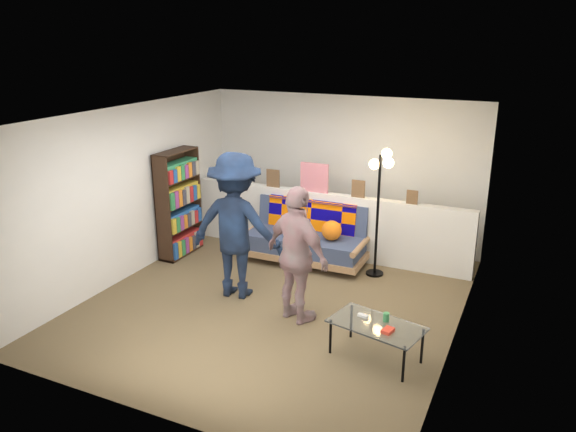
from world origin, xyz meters
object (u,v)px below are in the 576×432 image
Objects in this scene: bookshelf at (179,207)px; coffee_table at (377,327)px; person_left at (236,226)px; futon_sofa at (307,237)px; floor_lamp at (381,187)px; person_right at (297,255)px.

coffee_table is at bearing -23.95° from bookshelf.
person_left is at bearing -29.82° from bookshelf.
person_left reaches higher than futon_sofa.
floor_lamp is (1.11, -0.06, 0.92)m from futon_sofa.
bookshelf is 0.99× the size of person_right.
futon_sofa is 2.04m from bookshelf.
bookshelf reaches higher than futon_sofa.
person_left reaches higher than bookshelf.
floor_lamp is at bearing -142.54° from person_left.
floor_lamp reaches higher than futon_sofa.
futon_sofa is 1.14× the size of bookshelf.
coffee_table is 1.27m from person_right.
futon_sofa is at bearing -46.59° from person_right.
bookshelf is 0.86× the size of person_left.
bookshelf is at bearing 156.05° from coffee_table.
person_left is (1.53, -0.87, 0.19)m from bookshelf.
coffee_table is (1.73, -2.20, 0.01)m from futon_sofa.
futon_sofa is 0.98× the size of person_left.
bookshelf is 2.79m from person_right.
bookshelf is at bearing -35.59° from person_left.
coffee_table is at bearing -51.83° from futon_sofa.
coffee_table is (3.64, -1.62, -0.39)m from bookshelf.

